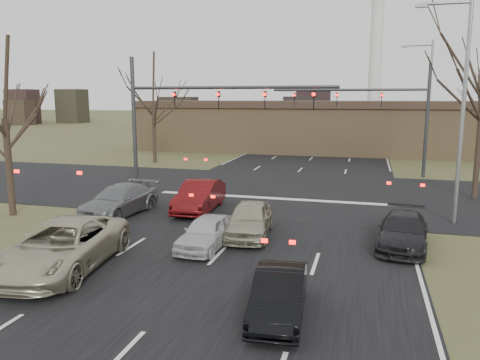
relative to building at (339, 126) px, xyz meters
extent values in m
plane|color=#4B4A28|center=(-2.00, -38.00, -2.67)|extent=(360.00, 360.00, 0.00)
cube|color=black|center=(-2.00, 22.00, -2.66)|extent=(14.00, 300.00, 0.02)
cube|color=black|center=(-2.00, -23.00, -2.65)|extent=(200.00, 14.00, 0.02)
cube|color=#8E724C|center=(0.00, 0.00, -0.37)|extent=(42.00, 10.00, 4.60)
cube|color=#38281E|center=(0.00, 0.00, 2.28)|extent=(42.40, 10.40, 0.70)
cylinder|color=silver|center=(4.00, 82.00, 14.33)|extent=(3.20, 3.20, 34.00)
cylinder|color=#383A3D|center=(-10.50, -25.00, 1.33)|extent=(0.24, 0.24, 8.00)
cylinder|color=#383A3D|center=(-4.50, -25.00, 3.53)|extent=(12.00, 0.18, 0.18)
imported|color=black|center=(-7.83, -25.00, 2.83)|extent=(0.16, 0.20, 1.00)
imported|color=black|center=(-5.17, -25.00, 2.83)|extent=(0.16, 0.20, 1.00)
imported|color=black|center=(-2.50, -25.00, 2.83)|extent=(0.16, 0.20, 1.00)
imported|color=black|center=(0.17, -25.00, 2.83)|extent=(0.16, 0.20, 1.00)
cylinder|color=#383A3D|center=(7.00, -15.00, 1.33)|extent=(0.24, 0.24, 8.00)
cylinder|color=#383A3D|center=(1.50, -15.00, 3.53)|extent=(11.00, 0.18, 0.18)
imported|color=black|center=(3.86, -15.00, 2.83)|extent=(0.16, 0.20, 1.00)
imported|color=black|center=(0.71, -15.00, 2.83)|extent=(0.16, 0.20, 1.00)
imported|color=black|center=(-2.43, -15.00, 2.83)|extent=(0.16, 0.20, 1.00)
cylinder|color=gray|center=(7.00, -28.00, 2.33)|extent=(0.18, 0.18, 10.00)
cylinder|color=gray|center=(6.00, -28.00, 6.93)|extent=(2.00, 0.12, 0.12)
cube|color=gray|center=(5.00, -28.00, 6.88)|extent=(0.50, 0.25, 0.15)
cylinder|color=gray|center=(7.50, -11.00, 2.33)|extent=(0.18, 0.18, 10.00)
cylinder|color=gray|center=(6.50, -11.00, 6.93)|extent=(2.00, 0.12, 0.12)
cube|color=gray|center=(5.50, -11.00, 6.88)|extent=(0.50, 0.25, 0.15)
cylinder|color=black|center=(9.00, -22.00, 0.50)|extent=(0.32, 0.32, 6.33)
cylinder|color=black|center=(-13.50, -32.00, -0.33)|extent=(0.32, 0.32, 4.68)
cylinder|color=black|center=(-15.00, -13.00, -0.05)|extent=(0.32, 0.32, 5.23)
cylinder|color=black|center=(13.00, -3.00, -0.19)|extent=(0.32, 0.32, 4.95)
imported|color=#B2AC90|center=(-6.52, -37.69, -1.86)|extent=(3.37, 6.10, 1.62)
imported|color=#BDBDBF|center=(-2.69, -34.30, -2.05)|extent=(1.65, 3.70, 1.24)
imported|color=black|center=(1.00, -39.12, -2.06)|extent=(1.60, 3.79, 1.22)
imported|color=black|center=(4.50, -32.22, -2.03)|extent=(2.23, 4.52, 1.26)
imported|color=slate|center=(-8.50, -30.56, -1.95)|extent=(2.47, 5.09, 1.43)
imported|color=#550C0E|center=(-5.00, -28.80, -1.90)|extent=(1.89, 4.73, 1.53)
imported|color=#A7A287|center=(-1.50, -32.38, -1.95)|extent=(2.13, 4.37, 1.44)
camera|label=1|loc=(3.05, -50.45, 2.98)|focal=35.00mm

